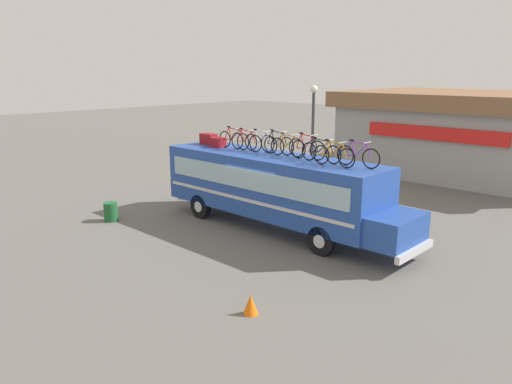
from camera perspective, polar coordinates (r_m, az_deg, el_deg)
ground_plane at (r=19.16m, az=1.63°, el=-4.08°), size 120.00×120.00×0.00m
bus at (r=18.55m, az=2.24°, el=0.66°), size 10.73×2.40×2.83m
luggage_bag_1 at (r=21.34m, az=-5.52°, el=6.13°), size 0.70×0.43×0.46m
luggage_bag_2 at (r=20.58m, az=-4.42°, el=5.76°), size 0.55×0.47×0.39m
rooftop_bicycle_1 at (r=20.06m, az=-2.60°, el=6.10°), size 1.73×0.44×0.89m
rooftop_bicycle_2 at (r=19.55m, az=-1.15°, el=5.90°), size 1.68×0.44×0.88m
rooftop_bicycle_3 at (r=19.20m, az=0.53°, el=5.75°), size 1.72×0.44×0.88m
rooftop_bicycle_4 at (r=18.72m, az=2.44°, el=5.57°), size 1.66×0.44×0.92m
rooftop_bicycle_5 at (r=18.14m, az=3.68°, el=5.24°), size 1.66×0.44×0.88m
rooftop_bicycle_6 at (r=17.75m, az=5.89°, el=5.07°), size 1.66×0.44×0.93m
rooftop_bicycle_7 at (r=17.13m, az=7.52°, el=4.62°), size 1.68×0.44×0.86m
rooftop_bicycle_8 at (r=16.47m, az=8.97°, el=4.22°), size 1.66×0.44×0.88m
rooftop_bicycle_9 at (r=16.49m, az=11.71°, el=4.13°), size 1.64×0.44×0.89m
roadside_building at (r=31.61m, az=23.37°, el=6.39°), size 13.40×10.05×4.71m
trash_bin at (r=20.69m, az=-16.44°, el=-2.21°), size 0.55×0.55×0.75m
traffic_cone at (r=12.54m, az=-0.63°, el=-12.87°), size 0.38×0.38×0.52m
street_lamp at (r=23.54m, az=6.59°, el=7.37°), size 0.35×0.35×5.25m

